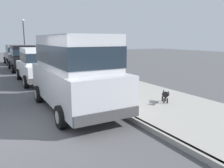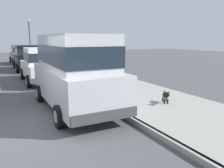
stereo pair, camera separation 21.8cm
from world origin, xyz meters
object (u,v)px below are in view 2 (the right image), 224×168
(car_silver_van, at_px, (74,69))
(dog_black, at_px, (166,95))
(fire_hydrant, at_px, (100,85))
(street_lamp, at_px, (29,35))
(car_black_sedan, at_px, (28,57))
(car_white_sedan, at_px, (41,65))
(car_grey_hatchback, at_px, (21,54))

(car_silver_van, xyz_separation_m, dog_black, (2.89, -1.34, -0.97))
(fire_hydrant, xyz_separation_m, street_lamp, (-0.10, 19.16, 2.43))
(car_black_sedan, distance_m, fire_hydrant, 10.43)
(fire_hydrant, bearing_deg, street_lamp, 90.30)
(car_white_sedan, bearing_deg, street_lamp, 84.28)
(car_grey_hatchback, bearing_deg, street_lamp, 68.87)
(car_white_sedan, bearing_deg, car_black_sedan, 90.00)
(street_lamp, bearing_deg, fire_hydrant, -89.70)
(car_grey_hatchback, xyz_separation_m, dog_black, (2.95, -17.94, -0.55))
(car_silver_van, bearing_deg, car_white_sedan, 90.69)
(dog_black, distance_m, street_lamp, 21.87)
(car_white_sedan, distance_m, fire_hydrant, 4.83)
(car_white_sedan, distance_m, street_lamp, 14.82)
(car_black_sedan, xyz_separation_m, car_grey_hatchback, (0.02, 5.12, -0.01))
(car_silver_van, bearing_deg, car_black_sedan, 90.34)
(car_black_sedan, bearing_deg, fire_hydrant, -81.37)
(fire_hydrant, bearing_deg, car_black_sedan, 98.63)
(car_silver_van, relative_size, car_white_sedan, 1.06)
(street_lamp, bearing_deg, car_white_sedan, -95.72)
(car_black_sedan, distance_m, car_grey_hatchback, 5.12)
(car_grey_hatchback, distance_m, dog_black, 18.18)
(car_silver_van, xyz_separation_m, car_black_sedan, (-0.07, 11.47, -0.41))
(car_black_sedan, relative_size, street_lamp, 1.04)
(dog_black, bearing_deg, fire_hydrant, 119.03)
(car_grey_hatchback, bearing_deg, fire_hydrant, -84.27)
(car_black_sedan, height_order, street_lamp, street_lamp)
(car_white_sedan, xyz_separation_m, dog_black, (2.96, -7.06, -0.55))
(car_grey_hatchback, distance_m, fire_hydrant, 15.50)
(dog_black, xyz_separation_m, street_lamp, (-1.50, 21.68, 2.48))
(car_silver_van, distance_m, fire_hydrant, 2.11)
(car_silver_van, xyz_separation_m, fire_hydrant, (1.50, 1.17, -0.92))
(car_black_sedan, bearing_deg, dog_black, -76.99)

